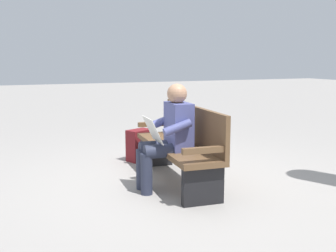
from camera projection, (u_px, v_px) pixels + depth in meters
The scene contains 4 objects.
ground_plane at pixel (176, 182), 4.87m from camera, with size 40.00×40.00×0.00m, color gray.
bench_near at pixel (182, 144), 4.82m from camera, with size 1.83×0.63×0.90m.
person_seated at pixel (169, 134), 4.51m from camera, with size 0.59×0.60×1.18m.
backpack at pixel (139, 145), 5.88m from camera, with size 0.34×0.40×0.45m.
Camera 1 is at (-4.28, 1.94, 1.44)m, focal length 43.93 mm.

